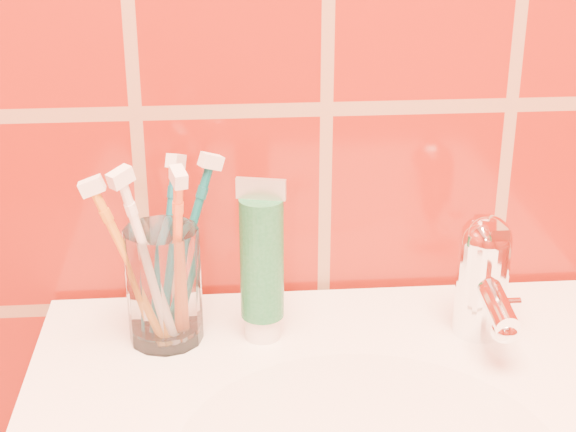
{
  "coord_description": "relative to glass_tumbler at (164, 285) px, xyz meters",
  "views": [
    {
      "loc": [
        -0.1,
        0.38,
        1.28
      ],
      "look_at": [
        -0.05,
        1.08,
        0.98
      ],
      "focal_mm": 55.0,
      "sensor_mm": 36.0,
      "label": 1
    }
  ],
  "objects": [
    {
      "name": "glass_tumbler",
      "position": [
        0.0,
        0.0,
        0.0
      ],
      "size": [
        0.08,
        0.08,
        0.11
      ],
      "primitive_type": "cylinder",
      "rotation": [
        0.0,
        0.0,
        -0.27
      ],
      "color": "white",
      "rests_on": "pedestal_sink"
    },
    {
      "name": "toothpaste_tube",
      "position": [
        0.09,
        -0.0,
        0.02
      ],
      "size": [
        0.04,
        0.04,
        0.16
      ],
      "rotation": [
        0.0,
        0.0,
        -0.24
      ],
      "color": "white",
      "rests_on": "pedestal_sink"
    },
    {
      "name": "faucet",
      "position": [
        0.29,
        -0.02,
        0.01
      ],
      "size": [
        0.05,
        0.11,
        0.12
      ],
      "color": "white",
      "rests_on": "pedestal_sink"
    },
    {
      "name": "toothbrush_0",
      "position": [
        0.0,
        0.03,
        0.03
      ],
      "size": [
        0.1,
        0.13,
        0.19
      ],
      "primitive_type": null,
      "rotation": [
        0.34,
        0.0,
        2.7
      ],
      "color": "#0D5B6F",
      "rests_on": "glass_tumbler"
    },
    {
      "name": "toothbrush_1",
      "position": [
        0.01,
        -0.02,
        0.03
      ],
      "size": [
        0.06,
        0.11,
        0.2
      ],
      "primitive_type": null,
      "rotation": [
        0.22,
        0.0,
        0.3
      ],
      "color": "orange",
      "rests_on": "glass_tumbler"
    },
    {
      "name": "toothbrush_2",
      "position": [
        -0.01,
        -0.02,
        0.03
      ],
      "size": [
        0.11,
        0.11,
        0.2
      ],
      "primitive_type": null,
      "rotation": [
        0.26,
        0.0,
        -0.85
      ],
      "color": "white",
      "rests_on": "glass_tumbler"
    },
    {
      "name": "toothbrush_3",
      "position": [
        -0.03,
        -0.01,
        0.03
      ],
      "size": [
        0.09,
        0.08,
        0.17
      ],
      "primitive_type": null,
      "rotation": [
        0.35,
        0.0,
        -1.53
      ],
      "color": "orange",
      "rests_on": "glass_tumbler"
    },
    {
      "name": "toothbrush_4",
      "position": [
        0.02,
        0.02,
        0.03
      ],
      "size": [
        0.13,
        0.12,
        0.18
      ],
      "primitive_type": null,
      "rotation": [
        0.36,
        0.0,
        2.07
      ],
      "color": "#0C5D66",
      "rests_on": "glass_tumbler"
    }
  ]
}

